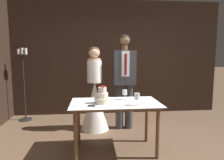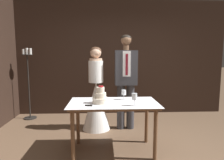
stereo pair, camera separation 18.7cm
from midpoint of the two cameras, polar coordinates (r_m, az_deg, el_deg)
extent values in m
cube|color=black|center=(4.94, 3.13, 6.31)|extent=(5.15, 0.12, 2.74)
cylinder|color=brown|center=(2.82, -9.22, -15.69)|extent=(0.06, 0.06, 0.71)
cylinder|color=brown|center=(2.91, 14.16, -15.04)|extent=(0.06, 0.06, 0.71)
cylinder|color=brown|center=(3.34, -8.09, -11.95)|extent=(0.06, 0.06, 0.71)
cylinder|color=brown|center=(3.42, 11.41, -11.56)|extent=(0.06, 0.06, 0.71)
cube|color=brown|center=(2.96, 2.23, -6.87)|extent=(1.24, 0.68, 0.03)
cube|color=white|center=(2.95, 2.23, -6.48)|extent=(1.30, 0.74, 0.01)
cylinder|color=beige|center=(2.90, -1.48, -5.85)|extent=(0.23, 0.23, 0.08)
cylinder|color=beige|center=(2.89, -1.48, -4.36)|extent=(0.17, 0.17, 0.07)
cylinder|color=beige|center=(2.87, -1.49, -2.84)|extent=(0.12, 0.12, 0.08)
sphere|color=red|center=(2.86, -0.84, -1.86)|extent=(0.02, 0.02, 0.02)
sphere|color=red|center=(2.89, -1.07, -1.78)|extent=(0.02, 0.02, 0.02)
sphere|color=red|center=(2.88, -1.59, -1.81)|extent=(0.02, 0.02, 0.02)
sphere|color=red|center=(2.87, -1.87, -1.84)|extent=(0.02, 0.02, 0.02)
sphere|color=red|center=(2.86, -1.68, -1.87)|extent=(0.02, 0.02, 0.02)
sphere|color=red|center=(2.85, -1.59, -1.91)|extent=(0.02, 0.02, 0.02)
sphere|color=red|center=(2.83, -1.15, -1.96)|extent=(0.02, 0.02, 0.02)
cube|color=silver|center=(2.71, -0.14, -7.62)|extent=(0.34, 0.08, 0.00)
cylinder|color=black|center=(2.75, -4.74, -7.26)|extent=(0.10, 0.04, 0.02)
cylinder|color=silver|center=(3.15, 5.08, -5.56)|extent=(0.07, 0.07, 0.00)
cylinder|color=silver|center=(3.14, 5.08, -4.90)|extent=(0.01, 0.01, 0.07)
cylinder|color=silver|center=(3.12, 5.10, -3.55)|extent=(0.07, 0.07, 0.08)
cylinder|color=maroon|center=(3.13, 5.09, -4.04)|extent=(0.06, 0.06, 0.03)
cylinder|color=silver|center=(2.81, 8.31, -7.19)|extent=(0.07, 0.07, 0.00)
cylinder|color=silver|center=(2.80, 8.32, -6.38)|extent=(0.01, 0.01, 0.08)
cylinder|color=silver|center=(2.78, 8.35, -4.71)|extent=(0.07, 0.07, 0.09)
cylinder|color=maroon|center=(2.78, 8.34, -5.37)|extent=(0.06, 0.06, 0.02)
cone|color=white|center=(3.92, -3.17, -7.38)|extent=(0.54, 0.54, 0.92)
cylinder|color=white|center=(3.81, -3.24, 2.42)|extent=(0.28, 0.28, 0.41)
cylinder|color=#DBAD8E|center=(3.80, -3.26, 5.87)|extent=(0.24, 0.24, 0.04)
sphere|color=#DBAD8E|center=(3.80, -3.28, 7.79)|extent=(0.21, 0.21, 0.21)
ellipsoid|color=#472D1E|center=(3.81, -3.28, 8.27)|extent=(0.21, 0.21, 0.16)
cylinder|color=#38383D|center=(3.95, 3.89, -7.63)|extent=(0.15, 0.15, 0.88)
cylinder|color=#38383D|center=(3.98, 6.61, -7.57)|extent=(0.15, 0.15, 0.88)
cube|color=#38383D|center=(3.84, 5.38, 3.52)|extent=(0.42, 0.24, 0.66)
cube|color=white|center=(3.71, 5.66, 4.61)|extent=(0.15, 0.01, 0.47)
cube|color=maroon|center=(3.71, 5.67, 4.40)|extent=(0.04, 0.01, 0.39)
cylinder|color=brown|center=(3.83, 5.45, 9.11)|extent=(0.11, 0.11, 0.09)
sphere|color=brown|center=(3.84, 5.48, 11.29)|extent=(0.20, 0.20, 0.20)
ellipsoid|color=black|center=(3.85, 5.46, 11.79)|extent=(0.20, 0.20, 0.13)
cylinder|color=black|center=(4.99, -21.29, -10.06)|extent=(0.28, 0.28, 0.02)
cylinder|color=black|center=(4.83, -21.68, -1.83)|extent=(0.03, 0.03, 1.43)
cylinder|color=black|center=(4.78, -22.09, 6.72)|extent=(0.22, 0.22, 0.01)
cylinder|color=white|center=(4.80, -22.97, 7.45)|extent=(0.06, 0.06, 0.12)
cylinder|color=white|center=(4.78, -22.13, 7.63)|extent=(0.06, 0.06, 0.14)
cylinder|color=white|center=(4.75, -21.27, 7.65)|extent=(0.06, 0.06, 0.14)
camera|label=1|loc=(0.09, -88.41, 0.20)|focal=32.00mm
camera|label=2|loc=(0.09, 91.59, -0.20)|focal=32.00mm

